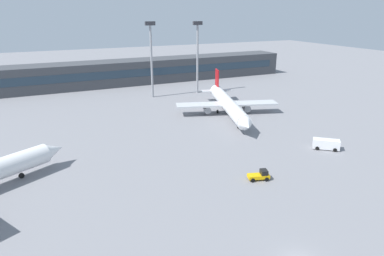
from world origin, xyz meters
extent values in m
plane|color=gray|center=(0.00, 40.00, 0.00)|extent=(400.00, 400.00, 0.00)
cube|color=#3F4247|center=(0.00, 106.18, 4.50)|extent=(148.99, 12.00, 9.00)
cube|color=#263847|center=(0.00, 100.13, 4.95)|extent=(141.54, 0.16, 2.80)
cone|color=white|center=(-22.98, 39.49, 2.97)|extent=(4.86, 4.65, 3.25)
cylinder|color=black|center=(-28.59, 36.41, 0.45)|extent=(0.96, 0.75, 0.90)
cylinder|color=white|center=(22.30, 53.97, 3.04)|extent=(13.34, 32.73, 3.51)
cone|color=white|center=(16.83, 36.63, 3.04)|extent=(4.34, 4.68, 3.33)
cone|color=white|center=(27.72, 71.14, 3.04)|extent=(3.40, 4.08, 2.45)
cube|color=red|center=(26.88, 68.49, 7.33)|extent=(1.54, 3.97, 5.07)
cube|color=silver|center=(26.96, 68.75, 3.23)|extent=(9.58, 5.24, 0.22)
cube|color=silver|center=(22.58, 54.85, 2.77)|extent=(27.73, 12.55, 0.46)
cylinder|color=gray|center=(17.30, 56.52, 1.47)|extent=(2.65, 3.37, 1.85)
cylinder|color=gray|center=(27.86, 53.18, 1.47)|extent=(2.65, 3.37, 1.85)
cylinder|color=black|center=(18.80, 42.89, 0.46)|extent=(0.63, 0.99, 0.92)
cylinder|color=black|center=(20.57, 56.45, 0.46)|extent=(0.63, 0.99, 0.92)
cylinder|color=black|center=(25.14, 55.01, 0.46)|extent=(0.63, 0.99, 0.92)
cube|color=#F2B20C|center=(7.65, 18.88, 0.65)|extent=(3.88, 2.48, 0.60)
cube|color=black|center=(8.51, 18.62, 1.30)|extent=(1.46, 1.66, 0.90)
cylinder|color=black|center=(8.57, 17.79, 0.35)|extent=(0.74, 0.44, 0.70)
cylinder|color=black|center=(9.02, 19.28, 0.35)|extent=(0.74, 0.44, 0.70)
cylinder|color=black|center=(6.28, 18.48, 0.35)|extent=(0.74, 0.44, 0.70)
cylinder|color=black|center=(6.73, 19.98, 0.35)|extent=(0.74, 0.44, 0.70)
cube|color=white|center=(28.13, 24.22, 1.13)|extent=(5.25, 4.90, 1.90)
cube|color=#1E2633|center=(26.61, 25.52, 1.63)|extent=(1.36, 1.55, 0.70)
cylinder|color=black|center=(27.50, 26.10, 0.38)|extent=(0.76, 0.71, 0.76)
cylinder|color=black|center=(26.18, 24.55, 0.38)|extent=(0.76, 0.71, 0.76)
cylinder|color=black|center=(30.09, 23.89, 0.38)|extent=(0.76, 0.71, 0.76)
cylinder|color=black|center=(28.76, 22.34, 0.38)|extent=(0.76, 0.71, 0.76)
cylinder|color=gray|center=(26.30, 81.21, 11.23)|extent=(0.70, 0.70, 22.46)
cube|color=#333338|center=(26.30, 81.21, 23.06)|extent=(3.20, 0.80, 1.20)
cylinder|color=gray|center=(10.31, 81.70, 11.30)|extent=(0.70, 0.70, 22.60)
cube|color=#333338|center=(10.31, 81.70, 23.20)|extent=(3.20, 0.80, 1.20)
camera|label=1|loc=(-24.45, -23.58, 27.17)|focal=32.18mm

